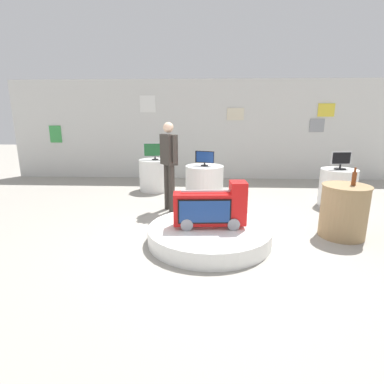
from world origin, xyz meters
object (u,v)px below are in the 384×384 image
Objects in this scene: bottle_on_side_table at (354,178)px; display_pedestal_left_rear at (204,183)px; tv_on_center_rear at (155,150)px; tv_on_right_rear at (341,160)px; display_pedestal_center_rear at (156,175)px; display_pedestal_right_rear at (337,188)px; tv_on_left_rear at (205,158)px; side_table_round at (344,211)px; main_display_pedestal at (209,234)px; novelty_firetruck_tv at (211,209)px; shopper_browsing_near_truck at (169,160)px.

display_pedestal_left_rear is at bearing 138.85° from bottle_on_side_table.
tv_on_center_rear reaches higher than tv_on_right_rear.
display_pedestal_center_rear is 4.26m from display_pedestal_right_rear.
tv_on_center_rear reaches higher than bottle_on_side_table.
tv_on_left_rear reaches higher than side_table_round.
tv_on_right_rear reaches higher than display_pedestal_right_rear.
bottle_on_side_table is at bearing 8.46° from main_display_pedestal.
main_display_pedestal is 4.47× the size of tv_on_left_rear.
tv_on_left_rear is at bearing 92.79° from novelty_firetruck_tv.
tv_on_right_rear is 1.49× the size of bottle_on_side_table.
display_pedestal_right_rear is at bearing 83.38° from tv_on_right_rear.
novelty_firetruck_tv reaches higher than display_pedestal_left_rear.
tv_on_left_rear is at bearing 92.27° from main_display_pedestal.
tv_on_left_rear is 0.24× the size of shopper_browsing_near_truck.
tv_on_center_rear is at bearing 140.80° from bottle_on_side_table.
bottle_on_side_table is at bearing -39.25° from display_pedestal_center_rear.
main_display_pedestal is 1.97m from shopper_browsing_near_truck.
side_table_round is at bearing 8.75° from main_display_pedestal.
display_pedestal_right_rear is at bearing -16.22° from tv_on_center_rear.
display_pedestal_center_rear is at bearing 144.42° from tv_on_left_rear.
display_pedestal_right_rear is at bearing -5.92° from tv_on_left_rear.
display_pedestal_center_rear is 0.63m from tv_on_center_rear.
bottle_on_side_table reaches higher than display_pedestal_left_rear.
display_pedestal_center_rear is at bearing 112.65° from main_display_pedestal.
tv_on_right_rear is (4.09, -1.20, 0.59)m from display_pedestal_center_rear.
display_pedestal_center_rear is at bearing 112.94° from novelty_firetruck_tv.
display_pedestal_center_rear is 1.99× the size of tv_on_right_rear.
display_pedestal_left_rear is 1.67m from tv_on_center_rear.
tv_on_center_rear reaches higher than side_table_round.
bottle_on_side_table is at bearing -41.15° from display_pedestal_left_rear.
shopper_browsing_near_truck reaches higher than tv_on_center_rear.
display_pedestal_left_rear is 2.05× the size of tv_on_right_rear.
display_pedestal_left_rear is (-0.09, 2.35, 0.27)m from main_display_pedestal.
tv_on_center_rear reaches higher than novelty_firetruck_tv.
side_table_round is at bearing 8.98° from novelty_firetruck_tv.
tv_on_center_rear is at bearing 112.68° from main_display_pedestal.
display_pedestal_left_rear is 2.91m from tv_on_right_rear.
display_pedestal_right_rear is at bearing 70.25° from side_table_round.
shopper_browsing_near_truck is at bearing -71.54° from tv_on_center_rear.
tv_on_center_rear reaches higher than display_pedestal_left_rear.
main_display_pedestal is 2.17m from side_table_round.
display_pedestal_right_rear reaches higher than main_display_pedestal.
tv_on_left_rear is at bearing -71.66° from display_pedestal_left_rear.
main_display_pedestal is at bearing -143.22° from display_pedestal_right_rear.
tv_on_right_rear is 0.49× the size of side_table_round.
display_pedestal_right_rear is at bearing 72.98° from bottle_on_side_table.
display_pedestal_right_rear is 3.62m from shopper_browsing_near_truck.
bottle_on_side_table is at bearing 1.65° from side_table_round.
display_pedestal_center_rear is 0.47× the size of shopper_browsing_near_truck.
display_pedestal_left_rear is at bearing -35.48° from display_pedestal_center_rear.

